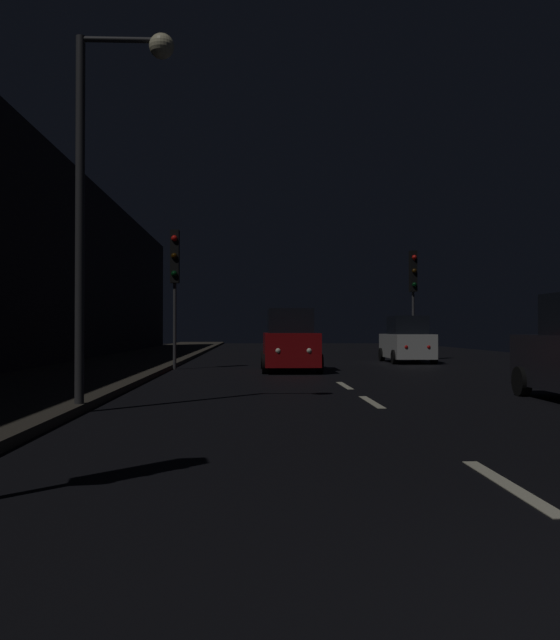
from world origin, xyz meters
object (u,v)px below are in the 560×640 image
object	(u,v)px
traffic_light_far_right	(413,280)
car_parked_right_far	(407,341)
traffic_light_far_left	(175,268)
streetlamp_overhead	(108,157)
car_approaching_headlights	(290,343)

from	to	relation	value
traffic_light_far_right	car_parked_right_far	world-z (taller)	traffic_light_far_right
car_parked_right_far	traffic_light_far_left	bearing A→B (deg)	115.90
streetlamp_overhead	car_parked_right_far	bearing A→B (deg)	61.93
traffic_light_far_left	car_approaching_headlights	distance (m)	5.00
car_approaching_headlights	car_parked_right_far	size ratio (longest dim) A/B	1.07
traffic_light_far_right	car_parked_right_far	distance (m)	3.61
traffic_light_far_right	streetlamp_overhead	bearing A→B (deg)	-32.82
streetlamp_overhead	car_approaching_headlights	size ratio (longest dim) A/B	1.55
traffic_light_far_right	car_approaching_headlights	xyz separation A→B (m)	(-6.18, -7.84, -2.73)
traffic_light_far_left	car_approaching_headlights	size ratio (longest dim) A/B	1.18
traffic_light_far_right	car_approaching_headlights	distance (m)	10.35
streetlamp_overhead	car_parked_right_far	size ratio (longest dim) A/B	1.66
traffic_light_far_left	car_approaching_headlights	xyz separation A→B (m)	(4.08, -1.11, -2.67)
car_approaching_headlights	streetlamp_overhead	bearing A→B (deg)	-18.27
streetlamp_overhead	car_approaching_headlights	world-z (taller)	streetlamp_overhead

